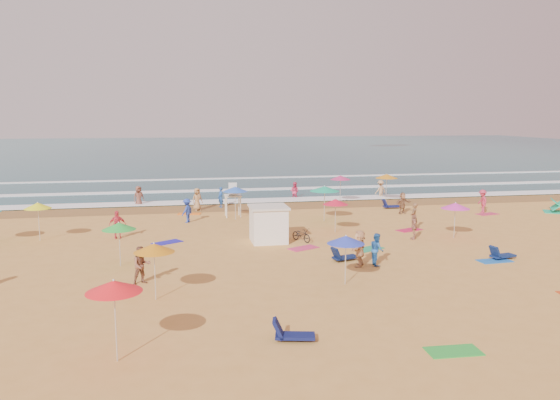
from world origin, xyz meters
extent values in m
plane|color=gold|center=(0.00, 0.00, 0.00)|extent=(220.00, 220.00, 0.00)
cube|color=#0C4756|center=(0.00, 84.00, 0.00)|extent=(220.00, 140.00, 0.18)
plane|color=olive|center=(0.00, 12.50, 0.01)|extent=(220.00, 220.00, 0.00)
cube|color=white|center=(0.00, 15.00, 0.10)|extent=(200.00, 2.20, 0.05)
cube|color=white|center=(0.00, 22.00, 0.10)|extent=(200.00, 1.60, 0.05)
cube|color=white|center=(0.00, 32.00, 0.10)|extent=(200.00, 1.20, 0.05)
cube|color=white|center=(-2.16, -0.02, 1.00)|extent=(2.00, 2.00, 2.00)
cube|color=silver|center=(-2.16, -0.02, 2.06)|extent=(2.20, 2.20, 0.12)
imported|color=black|center=(-0.26, -0.32, 0.40)|extent=(1.19, 1.61, 0.81)
cone|color=blue|center=(-3.34, 7.25, 2.18)|extent=(1.74, 1.74, 0.35)
cone|color=#F8FF1A|center=(-15.40, 2.66, 2.11)|extent=(1.54, 1.54, 0.35)
cone|color=orange|center=(10.05, 12.50, 2.25)|extent=(1.87, 1.87, 0.35)
cone|color=#E432B2|center=(9.01, -1.14, 1.98)|extent=(1.70, 1.70, 0.35)
cone|color=red|center=(2.40, 1.73, 1.96)|extent=(1.60, 1.60, 0.35)
cone|color=#15B080|center=(2.70, 5.45, 2.30)|extent=(2.05, 2.05, 0.35)
cone|color=#C42B6A|center=(5.99, 12.50, 2.22)|extent=(1.69, 1.69, 0.35)
cone|color=#FF1A20|center=(-9.23, -14.72, 2.34)|extent=(1.66, 1.66, 0.35)
cone|color=green|center=(-10.18, -3.85, 2.00)|extent=(1.63, 1.63, 0.35)
cone|color=blue|center=(-0.21, -8.71, 2.00)|extent=(1.63, 1.63, 0.35)
cone|color=orange|center=(-8.29, -9.23, 2.13)|extent=(1.62, 1.62, 0.35)
cube|color=#0E154A|center=(-3.65, -14.24, 0.17)|extent=(1.39, 0.83, 0.34)
cube|color=#0E1B46|center=(0.99, -4.92, 0.17)|extent=(1.40, 0.89, 0.34)
cube|color=#102150|center=(9.08, -6.13, 0.17)|extent=(1.39, 0.81, 0.34)
cube|color=#101752|center=(9.37, 9.58, 0.17)|extent=(1.30, 0.57, 0.34)
cube|color=#221CB2|center=(-8.01, 0.80, 0.01)|extent=(1.90, 1.63, 0.03)
cube|color=green|center=(1.06, -15.98, 0.01)|extent=(1.73, 0.92, 0.03)
cube|color=orange|center=(-6.53, 10.02, 0.01)|extent=(1.83, 1.16, 0.03)
cube|color=#CA2F60|center=(-0.53, -2.01, 0.01)|extent=(1.91, 1.52, 0.03)
cube|color=#C51848|center=(7.30, 1.48, 0.01)|extent=(1.90, 1.44, 0.03)
cube|color=blue|center=(8.42, -6.43, 0.01)|extent=(1.76, 0.98, 0.03)
cube|color=#249162|center=(3.00, -2.85, 0.01)|extent=(1.90, 1.56, 0.03)
cube|color=#C32E53|center=(15.44, 5.79, 0.01)|extent=(1.85, 1.23, 0.03)
imported|color=#214D9D|center=(-3.96, 12.59, 0.82)|extent=(0.60, 0.71, 1.64)
imported|color=#D9365F|center=(2.91, 16.28, 0.61)|extent=(1.06, 1.01, 1.72)
imported|color=brown|center=(-10.51, 14.83, 0.68)|extent=(1.08, 0.95, 1.85)
imported|color=tan|center=(1.35, -6.05, 0.90)|extent=(1.31, 1.71, 1.80)
imported|color=#AF8251|center=(-5.87, 11.52, 0.88)|extent=(1.01, 0.88, 1.75)
imported|color=#9B6A47|center=(9.25, 7.19, 0.81)|extent=(1.57, 1.04, 1.62)
imported|color=#C0304E|center=(15.37, 6.44, 0.89)|extent=(0.78, 1.21, 1.78)
imported|color=tan|center=(6.46, -1.02, 0.75)|extent=(0.62, 0.95, 1.50)
imported|color=#2641B3|center=(-6.74, 6.75, 0.83)|extent=(1.12, 1.23, 1.66)
imported|color=#2764B6|center=(2.24, -6.03, 0.81)|extent=(0.64, 0.81, 1.61)
imported|color=tan|center=(10.61, 15.28, 0.66)|extent=(1.34, 1.06, 1.82)
imported|color=#DD374A|center=(-10.94, 2.46, 0.85)|extent=(1.02, 0.48, 1.69)
imported|color=brown|center=(-8.96, -6.99, 0.84)|extent=(0.99, 0.88, 1.68)
imported|color=brown|center=(7.57, 1.45, 0.89)|extent=(0.69, 0.77, 1.77)
camera|label=1|loc=(-7.27, -30.84, 7.32)|focal=35.00mm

